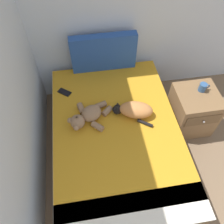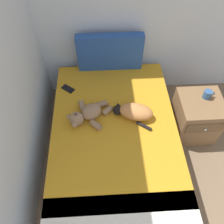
% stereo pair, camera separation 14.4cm
% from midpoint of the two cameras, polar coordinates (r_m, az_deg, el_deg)
% --- Properties ---
extents(bed, '(1.30, 1.91, 0.50)m').
position_cam_midpoint_polar(bed, '(2.51, -0.68, -7.20)').
color(bed, olive).
rests_on(bed, ground_plane).
extents(patterned_cushion, '(0.75, 0.10, 0.45)m').
position_cam_midpoint_polar(patterned_cushion, '(2.72, -3.65, 14.39)').
color(patterned_cushion, '#264C99').
rests_on(patterned_cushion, bed).
extents(cat, '(0.42, 0.33, 0.15)m').
position_cam_midpoint_polar(cat, '(2.33, 3.74, 0.45)').
color(cat, '#D18447').
rests_on(cat, bed).
extents(teddy_bear, '(0.47, 0.38, 0.15)m').
position_cam_midpoint_polar(teddy_bear, '(2.31, -7.84, -1.05)').
color(teddy_bear, '#937051').
rests_on(teddy_bear, bed).
extents(cell_phone, '(0.16, 0.15, 0.01)m').
position_cam_midpoint_polar(cell_phone, '(2.64, -13.23, 4.75)').
color(cell_phone, black).
rests_on(cell_phone, bed).
extents(nightstand, '(0.47, 0.49, 0.55)m').
position_cam_midpoint_polar(nightstand, '(2.84, 17.89, 0.32)').
color(nightstand, olive).
rests_on(nightstand, ground_plane).
extents(mug, '(0.12, 0.08, 0.09)m').
position_cam_midpoint_polar(mug, '(2.67, 20.14, 5.73)').
color(mug, '#33598C').
rests_on(mug, nightstand).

